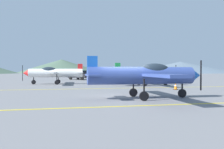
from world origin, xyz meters
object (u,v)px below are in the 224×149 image
airplane_mid (146,73)px  airplane_far (54,73)px  airplane_near (146,75)px  traffic_cone_side (176,86)px  car_sedan (80,75)px

airplane_mid → airplane_far: same height
airplane_near → traffic_cone_side: bearing=48.5°
airplane_near → car_sedan: 27.50m
airplane_far → car_sedan: bearing=72.8°
airplane_near → airplane_far: size_ratio=1.00×
airplane_far → traffic_cone_side: bearing=-43.7°
airplane_mid → traffic_cone_side: airplane_mid is taller
airplane_mid → car_sedan: (-6.00, 16.81, -0.52)m
car_sedan → traffic_cone_side: bearing=-73.4°
airplane_near → airplane_mid: same height
airplane_mid → traffic_cone_side: (0.64, -5.49, -1.07)m
airplane_near → car_sedan: size_ratio=1.82×
airplane_mid → traffic_cone_side: bearing=-83.3°
airplane_near → airplane_mid: (3.89, 10.61, 0.00)m
airplane_near → airplane_far: (-5.93, 15.11, 0.00)m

